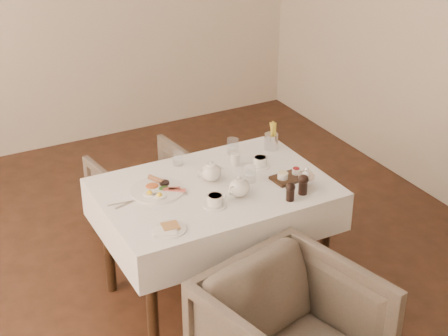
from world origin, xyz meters
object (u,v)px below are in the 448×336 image
table (214,204)px  teapot_centre (211,171)px  breakfast_plate (157,189)px  armchair_far (147,196)px

table → teapot_centre: 0.19m
breakfast_plate → table: bearing=-16.1°
table → armchair_far: (-0.09, 0.83, -0.35)m
table → teapot_centre: (0.01, 0.06, 0.18)m
table → breakfast_plate: (-0.30, 0.10, 0.13)m
armchair_far → teapot_centre: size_ratio=4.02×
armchair_far → breakfast_plate: breakfast_plate is taller
table → breakfast_plate: 0.34m
armchair_far → teapot_centre: (0.10, -0.77, 0.53)m
teapot_centre → armchair_far: bearing=99.8°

